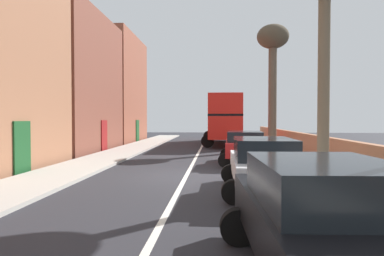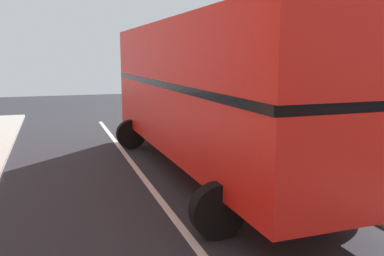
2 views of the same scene
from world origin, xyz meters
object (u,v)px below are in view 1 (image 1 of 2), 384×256
Objects in this scene: parked_car_red_right_2 at (244,145)px; parked_car_black_right_1 at (320,214)px; parked_car_white_right_3 at (263,162)px; street_tree_right_1 at (273,50)px; double_decker_bus at (223,117)px.

parked_car_black_right_1 is at bearing -89.97° from parked_car_red_right_2.
street_tree_right_1 reaches higher than parked_car_white_right_3.
double_decker_bus is 2.69× the size of parked_car_black_right_1.
double_decker_bus is 1.30× the size of street_tree_right_1.
parked_car_white_right_3 is (0.80, -19.52, -1.43)m from double_decker_bus.
parked_car_black_right_1 is 11.78m from parked_car_red_right_2.
double_decker_bus is 13.22m from parked_car_red_right_2.
parked_car_white_right_3 is at bearing -87.66° from double_decker_bus.
parked_car_red_right_2 is 6.40m from parked_car_white_right_3.
parked_car_black_right_1 is at bearing -97.61° from street_tree_right_1.
parked_car_black_right_1 is 0.48× the size of street_tree_right_1.
parked_car_black_right_1 is at bearing -88.15° from double_decker_bus.
parked_car_white_right_3 is at bearing -100.45° from street_tree_right_1.
parked_car_red_right_2 is (0.80, -13.11, -1.44)m from double_decker_bus.
parked_car_black_right_1 is 5.38m from parked_car_white_right_3.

